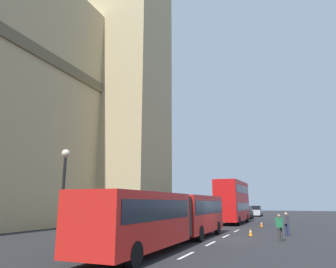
# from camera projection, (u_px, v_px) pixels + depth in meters

# --- Properties ---
(ground_plane) EXTENTS (160.00, 160.00, 0.00)m
(ground_plane) POSITION_uv_depth(u_px,v_px,m) (221.00, 239.00, 21.07)
(ground_plane) COLOR #262628
(lane_centre_marking) EXTENTS (25.20, 0.16, 0.01)m
(lane_centre_marking) POSITION_uv_depth(u_px,v_px,m) (200.00, 249.00, 16.51)
(lane_centre_marking) COLOR silver
(lane_centre_marking) RESTS_ON ground_plane
(articulated_bus) EXTENTS (16.83, 2.54, 2.90)m
(articulated_bus) POSITION_uv_depth(u_px,v_px,m) (172.00, 214.00, 18.48)
(articulated_bus) COLOR red
(articulated_bus) RESTS_ON ground_plane
(double_decker_bus) EXTENTS (9.91, 2.54, 4.90)m
(double_decker_bus) POSITION_uv_depth(u_px,v_px,m) (233.00, 200.00, 36.98)
(double_decker_bus) COLOR red
(double_decker_bus) RESTS_ON ground_plane
(sedan_lead) EXTENTS (4.40, 1.86, 1.85)m
(sedan_lead) POSITION_uv_depth(u_px,v_px,m) (246.00, 213.00, 47.17)
(sedan_lead) COLOR black
(sedan_lead) RESTS_ON ground_plane
(sedan_trailing) EXTENTS (4.40, 1.86, 1.85)m
(sedan_trailing) POSITION_uv_depth(u_px,v_px,m) (256.00, 211.00, 55.64)
(sedan_trailing) COLOR #B7B7BC
(sedan_trailing) RESTS_ON ground_plane
(traffic_cone_west) EXTENTS (0.36, 0.36, 0.58)m
(traffic_cone_west) POSITION_uv_depth(u_px,v_px,m) (251.00, 232.00, 22.66)
(traffic_cone_west) COLOR black
(traffic_cone_west) RESTS_ON ground_plane
(traffic_cone_middle) EXTENTS (0.36, 0.36, 0.58)m
(traffic_cone_middle) POSITION_uv_depth(u_px,v_px,m) (261.00, 224.00, 31.02)
(traffic_cone_middle) COLOR black
(traffic_cone_middle) RESTS_ON ground_plane
(street_lamp) EXTENTS (0.44, 0.44, 5.27)m
(street_lamp) POSITION_uv_depth(u_px,v_px,m) (63.00, 190.00, 16.42)
(street_lamp) COLOR black
(street_lamp) RESTS_ON ground_plane
(pedestrian_near_cones) EXTENTS (0.44, 0.46, 1.69)m
(pedestrian_near_cones) POSITION_uv_depth(u_px,v_px,m) (280.00, 227.00, 19.78)
(pedestrian_near_cones) COLOR #333333
(pedestrian_near_cones) RESTS_ON ground_plane
(pedestrian_by_kerb) EXTENTS (0.47, 0.43, 1.69)m
(pedestrian_by_kerb) POSITION_uv_depth(u_px,v_px,m) (287.00, 223.00, 23.17)
(pedestrian_by_kerb) COLOR #262D4C
(pedestrian_by_kerb) RESTS_ON ground_plane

